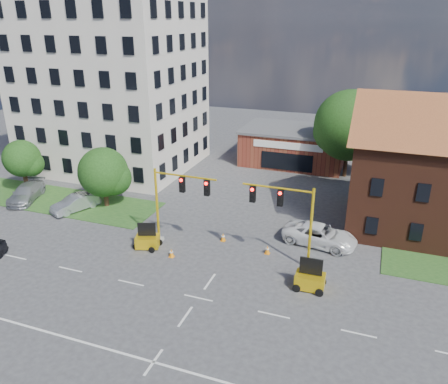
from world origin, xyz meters
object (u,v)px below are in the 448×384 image
at_px(pickup_white, 320,235).
at_px(signal_mast_west, 176,199).
at_px(signal_mast_east, 288,216).
at_px(trailer_west, 147,240).
at_px(trailer_east, 310,280).

bearing_deg(pickup_white, signal_mast_west, 118.67).
bearing_deg(signal_mast_east, signal_mast_west, 180.00).
relative_size(signal_mast_east, pickup_white, 1.07).
xyz_separation_m(trailer_west, trailer_east, (12.89, -1.21, 0.05)).
height_order(signal_mast_west, trailer_east, signal_mast_west).
distance_m(signal_mast_west, signal_mast_east, 8.71).
distance_m(trailer_west, pickup_white, 13.59).
bearing_deg(signal_mast_east, trailer_west, -173.31).
xyz_separation_m(trailer_east, pickup_white, (-0.32, 6.38, 0.12)).
xyz_separation_m(signal_mast_west, signal_mast_east, (8.71, 0.00, 0.00)).
relative_size(trailer_west, trailer_east, 0.95).
relative_size(trailer_west, pickup_white, 0.36).
height_order(signal_mast_east, pickup_white, signal_mast_east).
bearing_deg(signal_mast_west, signal_mast_east, 0.00).
bearing_deg(trailer_west, pickup_white, 3.06).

